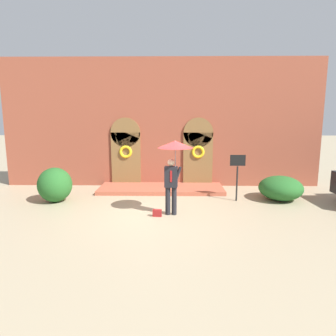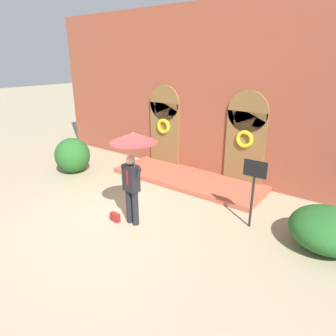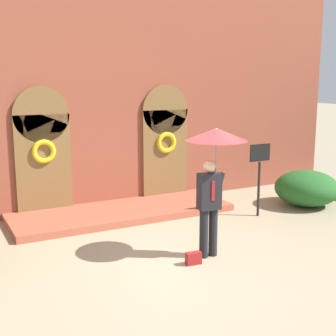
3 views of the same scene
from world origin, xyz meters
name	(u,v)px [view 1 (image 1 of 3)]	position (x,y,z in m)	size (l,w,h in m)	color
ground_plane	(158,214)	(0.00, 0.00, 0.00)	(80.00, 80.00, 0.00)	tan
building_facade	(162,126)	(0.00, 4.15, 2.68)	(14.00, 2.30, 5.60)	brown
person_with_umbrella	(174,155)	(0.53, -0.08, 1.91)	(1.10, 1.10, 2.36)	black
handbag	(157,213)	(0.00, -0.28, 0.11)	(0.28, 0.12, 0.22)	maroon
sign_post	(237,170)	(2.85, 1.54, 1.16)	(0.56, 0.06, 1.72)	black
shrub_left	(55,185)	(-3.82, 1.33, 0.63)	(1.22, 1.24, 1.26)	#235B23
shrub_right	(281,188)	(4.53, 1.69, 0.45)	(1.61, 1.63, 0.90)	#235B23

